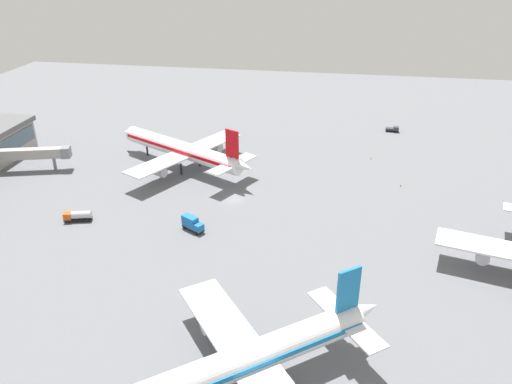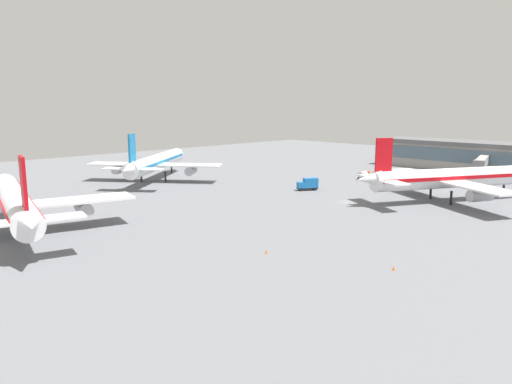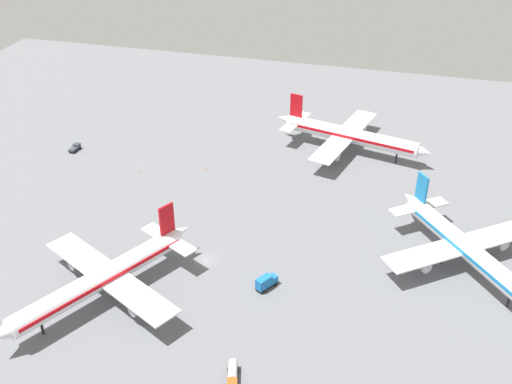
{
  "view_description": "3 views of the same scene",
  "coord_description": "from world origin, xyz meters",
  "px_view_note": "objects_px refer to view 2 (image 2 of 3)",
  "views": [
    {
      "loc": [
        111.57,
        25.07,
        58.9
      ],
      "look_at": [
        5.17,
        6.58,
        5.18
      ],
      "focal_mm": 35.23,
      "sensor_mm": 36.0,
      "label": 1
    },
    {
      "loc": [
        -66.67,
        95.66,
        23.26
      ],
      "look_at": [
        7.61,
        22.55,
        4.33
      ],
      "focal_mm": 34.38,
      "sensor_mm": 36.0,
      "label": 2
    },
    {
      "loc": [
        42.87,
        -111.4,
        91.5
      ],
      "look_at": [
        5.31,
        26.59,
        4.6
      ],
      "focal_mm": 43.13,
      "sensor_mm": 36.0,
      "label": 3
    }
  ],
  "objects_px": {
    "airplane_distant": "(15,202)",
    "safety_cone_near_gate": "(394,268)",
    "catering_truck": "(308,184)",
    "safety_cone_mid_apron": "(266,252)",
    "airplane_at_gate": "(452,178)",
    "fuel_truck": "(364,175)",
    "airplane_taxiing": "(156,162)"
  },
  "relations": [
    {
      "from": "airplane_distant",
      "to": "safety_cone_mid_apron",
      "type": "xyz_separation_m",
      "value": [
        -40.49,
        -23.45,
        -5.44
      ]
    },
    {
      "from": "airplane_taxiing",
      "to": "safety_cone_near_gate",
      "type": "bearing_deg",
      "value": -140.98
    },
    {
      "from": "airplane_distant",
      "to": "safety_cone_near_gate",
      "type": "relative_size",
      "value": 85.38
    },
    {
      "from": "airplane_at_gate",
      "to": "safety_cone_near_gate",
      "type": "bearing_deg",
      "value": -135.79
    },
    {
      "from": "airplane_taxiing",
      "to": "catering_truck",
      "type": "bearing_deg",
      "value": -103.11
    },
    {
      "from": "airplane_distant",
      "to": "catering_truck",
      "type": "bearing_deg",
      "value": -83.15
    },
    {
      "from": "catering_truck",
      "to": "airplane_at_gate",
      "type": "bearing_deg",
      "value": 141.17
    },
    {
      "from": "airplane_taxiing",
      "to": "airplane_at_gate",
      "type": "bearing_deg",
      "value": -105.0
    },
    {
      "from": "airplane_at_gate",
      "to": "airplane_taxiing",
      "type": "bearing_deg",
      "value": 140.59
    },
    {
      "from": "airplane_at_gate",
      "to": "fuel_truck",
      "type": "relative_size",
      "value": 7.17
    },
    {
      "from": "catering_truck",
      "to": "safety_cone_mid_apron",
      "type": "relative_size",
      "value": 9.64
    },
    {
      "from": "airplane_at_gate",
      "to": "airplane_distant",
      "type": "bearing_deg",
      "value": -178.94
    },
    {
      "from": "airplane_distant",
      "to": "safety_cone_near_gate",
      "type": "height_order",
      "value": "airplane_distant"
    },
    {
      "from": "airplane_at_gate",
      "to": "fuel_truck",
      "type": "bearing_deg",
      "value": 93.82
    },
    {
      "from": "safety_cone_near_gate",
      "to": "airplane_distant",
      "type": "bearing_deg",
      "value": 27.68
    },
    {
      "from": "airplane_at_gate",
      "to": "airplane_taxiing",
      "type": "height_order",
      "value": "airplane_at_gate"
    },
    {
      "from": "airplane_at_gate",
      "to": "safety_cone_mid_apron",
      "type": "distance_m",
      "value": 61.64
    },
    {
      "from": "airplane_at_gate",
      "to": "safety_cone_mid_apron",
      "type": "bearing_deg",
      "value": -154.2
    },
    {
      "from": "safety_cone_mid_apron",
      "to": "safety_cone_near_gate",
      "type": "bearing_deg",
      "value": -158.06
    },
    {
      "from": "airplane_at_gate",
      "to": "safety_cone_near_gate",
      "type": "height_order",
      "value": "airplane_at_gate"
    },
    {
      "from": "airplane_at_gate",
      "to": "catering_truck",
      "type": "xyz_separation_m",
      "value": [
        33.76,
        12.56,
        -3.97
      ]
    },
    {
      "from": "catering_truck",
      "to": "safety_cone_near_gate",
      "type": "xyz_separation_m",
      "value": [
        -49.82,
        41.53,
        -1.4
      ]
    },
    {
      "from": "fuel_truck",
      "to": "safety_cone_near_gate",
      "type": "relative_size",
      "value": 10.96
    },
    {
      "from": "airplane_at_gate",
      "to": "catering_truck",
      "type": "relative_size",
      "value": 8.15
    },
    {
      "from": "airplane_taxiing",
      "to": "fuel_truck",
      "type": "height_order",
      "value": "airplane_taxiing"
    },
    {
      "from": "catering_truck",
      "to": "safety_cone_mid_apron",
      "type": "xyz_separation_m",
      "value": [
        -31.75,
        48.81,
        -1.4
      ]
    },
    {
      "from": "airplane_at_gate",
      "to": "safety_cone_near_gate",
      "type": "distance_m",
      "value": 56.68
    },
    {
      "from": "airplane_taxiing",
      "to": "catering_truck",
      "type": "height_order",
      "value": "airplane_taxiing"
    },
    {
      "from": "airplane_at_gate",
      "to": "airplane_distant",
      "type": "distance_m",
      "value": 94.87
    },
    {
      "from": "airplane_taxiing",
      "to": "airplane_distant",
      "type": "bearing_deg",
      "value": 175.44
    },
    {
      "from": "airplane_at_gate",
      "to": "fuel_truck",
      "type": "xyz_separation_m",
      "value": [
        34.33,
        -15.19,
        -4.28
      ]
    },
    {
      "from": "fuel_truck",
      "to": "catering_truck",
      "type": "height_order",
      "value": "catering_truck"
    }
  ]
}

